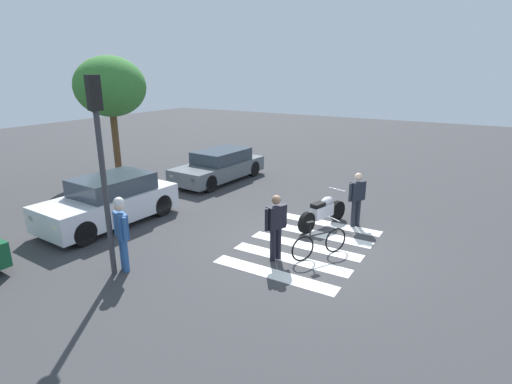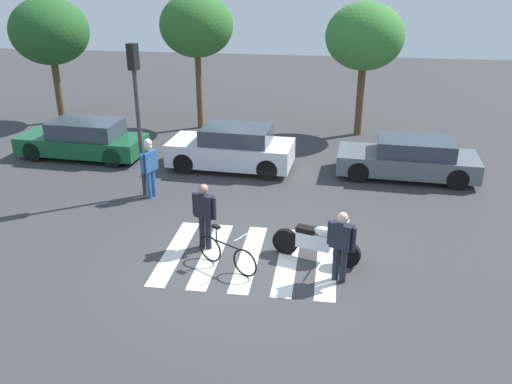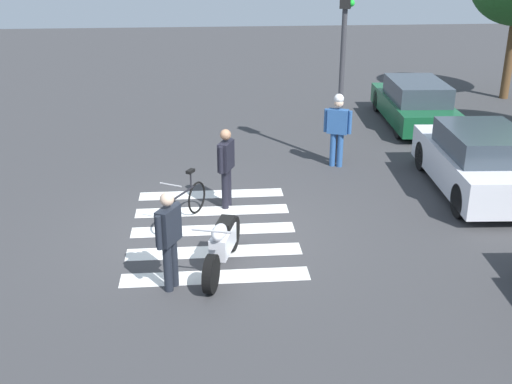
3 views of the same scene
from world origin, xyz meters
name	(u,v)px [view 2 (image 2 of 3)]	position (x,y,z in m)	size (l,w,h in m)	color
ground_plane	(249,257)	(0.00, 0.00, 0.00)	(60.00, 60.00, 0.00)	#38383A
police_motorcycle	(316,242)	(1.52, 0.13, 0.45)	(2.06, 0.83, 1.03)	black
leaning_bicycle	(227,254)	(-0.42, -0.55, 0.37)	(1.48, 0.87, 0.99)	black
officer_on_foot	(341,243)	(2.07, -0.70, 0.92)	(0.60, 0.39, 1.63)	#1E232D
officer_by_motorcycle	(204,212)	(-1.11, 0.31, 0.94)	(0.62, 0.36, 1.66)	black
pedestrian_bystander	(149,164)	(-3.39, 3.05, 1.03)	(0.38, 0.62, 1.79)	#2D5999
crosswalk_stripes	(249,257)	(0.00, 0.00, 0.00)	(4.05, 3.09, 0.01)	silver
car_green_compact	(83,140)	(-6.87, 6.09, 0.64)	(4.46, 1.92, 1.34)	black
car_white_van	(232,148)	(-1.49, 5.76, 0.70)	(4.16, 2.00, 1.45)	black
car_grey_coupe	(409,159)	(4.21, 5.81, 0.62)	(4.44, 1.97, 1.28)	black
traffic_light_pole	(137,97)	(-3.63, 3.16, 2.93)	(0.30, 0.35, 4.38)	#38383D
street_tree_near	(50,32)	(-9.86, 10.31, 3.78)	(3.16, 3.16, 5.14)	brown
street_tree_mid	(197,26)	(-3.71, 10.31, 4.09)	(2.87, 2.87, 5.33)	brown
street_tree_far	(365,37)	(2.76, 10.31, 3.79)	(2.96, 2.96, 5.07)	brown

